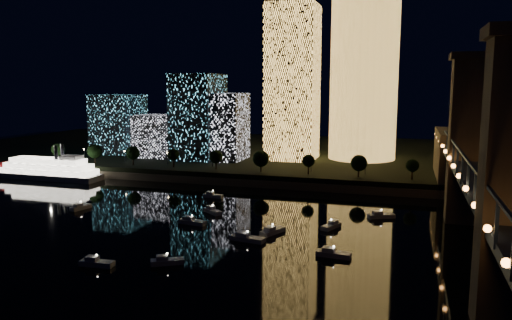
{
  "coord_description": "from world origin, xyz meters",
  "views": [
    {
      "loc": [
        47.54,
        -107.99,
        40.77
      ],
      "look_at": [
        -2.1,
        55.0,
        15.05
      ],
      "focal_mm": 35.0,
      "sensor_mm": 36.0,
      "label": 1
    }
  ],
  "objects_px": {
    "truss_bridge": "(491,203)",
    "tower_cylindrical": "(364,68)",
    "tower_rectangular": "(293,83)",
    "riverboat": "(44,169)"
  },
  "relations": [
    {
      "from": "truss_bridge",
      "to": "tower_cylindrical",
      "type": "bearing_deg",
      "value": 105.91
    },
    {
      "from": "tower_cylindrical",
      "to": "truss_bridge",
      "type": "height_order",
      "value": "tower_cylindrical"
    },
    {
      "from": "tower_rectangular",
      "to": "truss_bridge",
      "type": "distance_m",
      "value": 145.66
    },
    {
      "from": "tower_rectangular",
      "to": "riverboat",
      "type": "xyz_separation_m",
      "value": [
        -98.17,
        -57.25,
        -37.61
      ]
    },
    {
      "from": "tower_rectangular",
      "to": "riverboat",
      "type": "distance_m",
      "value": 119.71
    },
    {
      "from": "tower_cylindrical",
      "to": "truss_bridge",
      "type": "relative_size",
      "value": 0.33
    },
    {
      "from": "truss_bridge",
      "to": "riverboat",
      "type": "bearing_deg",
      "value": 158.29
    },
    {
      "from": "tower_cylindrical",
      "to": "tower_rectangular",
      "type": "bearing_deg",
      "value": -162.02
    },
    {
      "from": "truss_bridge",
      "to": "riverboat",
      "type": "relative_size",
      "value": 5.07
    },
    {
      "from": "tower_rectangular",
      "to": "riverboat",
      "type": "height_order",
      "value": "tower_rectangular"
    }
  ]
}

